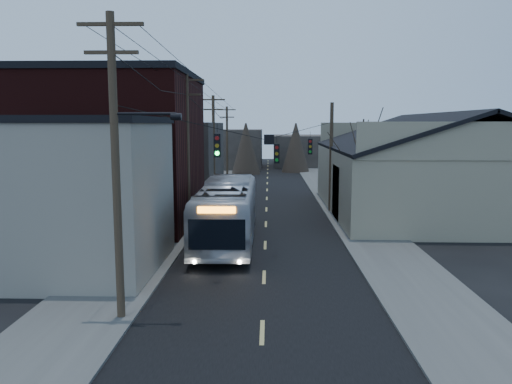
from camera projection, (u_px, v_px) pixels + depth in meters
The scene contains 14 objects.
ground at pixel (261, 361), 14.54m from camera, with size 160.00×160.00×0.00m, color black.
road_surface at pixel (267, 202), 44.26m from camera, with size 9.00×110.00×0.02m, color black.
sidewalk_left at pixel (194, 201), 44.42m from camera, with size 4.00×110.00×0.12m, color #474744.
sidewalk_right at pixel (340, 202), 44.08m from camera, with size 4.00×110.00×0.12m, color #474744.
building_clapboard at pixel (72, 197), 23.22m from camera, with size 8.00×8.00×7.00m, color gray.
building_brick at pixel (119, 152), 33.94m from camera, with size 10.00×12.00×10.00m, color black.
building_left_far at pixel (172, 158), 49.98m from camera, with size 9.00×14.00×7.00m, color #332D29.
warehouse at pixel (434, 178), 38.60m from camera, with size 16.16×20.60×7.73m.
building_far_left at pixel (230, 149), 78.68m from camera, with size 10.00×12.00×6.00m, color #332D29.
building_far_right at pixel (310, 150), 83.36m from camera, with size 12.00×14.00×5.00m, color #332D29.
bare_tree at pixel (362, 173), 33.70m from camera, with size 0.40×0.40×7.20m, color black.
utility_lines at pixel (225, 149), 37.87m from camera, with size 11.24×45.28×10.50m.
bus at pixel (227, 212), 29.06m from camera, with size 3.02×12.92×3.60m, color #ADB0B9.
parked_car at pixel (223, 190), 47.03m from camera, with size 1.54×4.42×1.46m, color #B7BCC0.
Camera 1 is at (0.21, -13.74, 6.86)m, focal length 35.00 mm.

